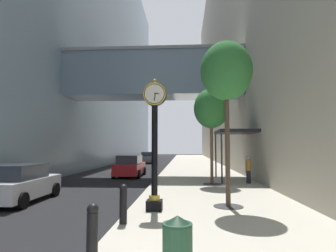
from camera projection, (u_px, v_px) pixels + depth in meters
ground_plane at (166, 169)px, 29.79m from camera, size 110.00×110.00×0.00m
sidewalk_right at (195, 166)px, 32.59m from camera, size 6.58×80.00×0.14m
building_block_left at (71, 24)px, 34.67m from camera, size 23.40×80.00×35.06m
building_block_right at (260, 30)px, 33.30m from camera, size 9.00×80.00×32.40m
street_clock at (155, 137)px, 10.02m from camera, size 0.84×0.55×4.69m
bollard_nearest at (92, 232)px, 5.43m from camera, size 0.23×0.23×1.13m
bollard_second at (123, 203)px, 8.18m from camera, size 0.23×0.23×1.13m
street_tree_near at (226, 72)px, 10.78m from camera, size 1.98×1.98×6.29m
street_tree_mid_near at (211, 109)px, 16.91m from camera, size 2.10×2.10×5.74m
trash_bin at (177, 246)px, 4.81m from camera, size 0.53×0.53×1.05m
pedestrian_walking at (248, 169)px, 17.02m from camera, size 0.35×0.46×1.63m
storefront_awning at (235, 133)px, 18.49m from camera, size 2.40×3.60×3.30m
car_white_near at (19, 184)px, 12.01m from camera, size 2.15×4.10×1.62m
car_grey_mid at (148, 158)px, 39.39m from camera, size 2.13×4.18×1.59m
car_red_far at (130, 166)px, 22.15m from camera, size 2.09×4.32×1.69m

